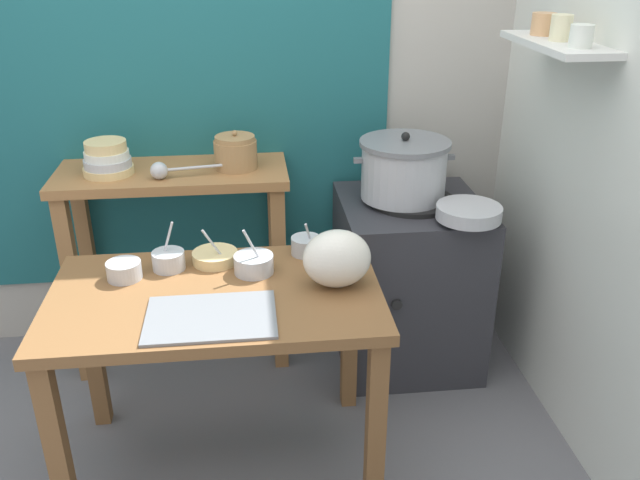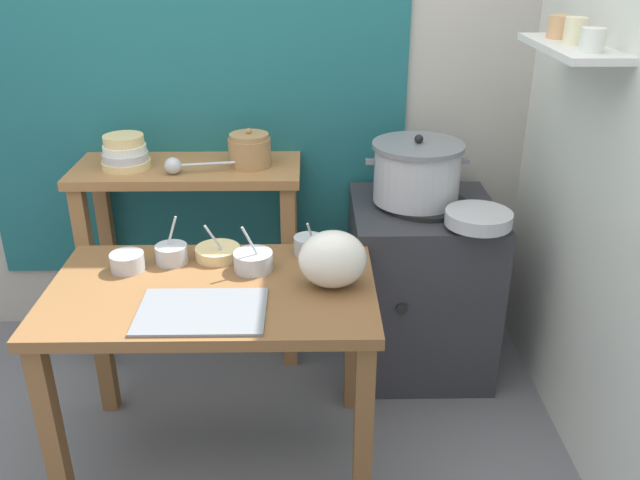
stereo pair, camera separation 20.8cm
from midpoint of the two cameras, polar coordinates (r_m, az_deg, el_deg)
ground_plane at (r=2.61m, az=-6.99°, el=-19.04°), size 9.00×9.00×0.00m
wall_back at (r=3.01m, az=-4.61°, el=15.26°), size 4.40×0.12×2.60m
wall_right at (r=2.41m, az=27.52°, el=10.11°), size 0.30×3.20×2.60m
prep_table at (r=2.31m, az=-6.53°, el=-6.44°), size 1.10×0.66×0.72m
back_shelf_table at (r=2.95m, az=-9.01°, el=2.19°), size 0.96×0.40×0.90m
stove_block at (r=2.99m, az=10.47°, el=-3.90°), size 0.60×0.61×0.78m
steamer_pot at (r=2.79m, az=10.41°, el=5.71°), size 0.42×0.38×0.28m
clay_pot at (r=2.83m, az=-3.94°, el=7.66°), size 0.18×0.18×0.16m
bowl_stack_enamel at (r=2.89m, az=-14.37°, el=7.21°), size 0.20×0.20×0.14m
ladle at (r=2.77m, az=-10.10°, el=6.25°), size 0.30×0.08×0.07m
serving_tray at (r=2.10m, az=-7.30°, el=-6.15°), size 0.40×0.28×0.01m
plastic_bag at (r=2.20m, az=3.79°, el=-1.71°), size 0.23×0.17×0.20m
wide_pan at (r=2.64m, az=15.62°, el=1.77°), size 0.26×0.26×0.05m
prep_bowl_0 at (r=2.45m, az=1.46°, el=-0.42°), size 0.11×0.11×0.13m
prep_bowl_1 at (r=2.42m, az=-10.21°, el=-1.15°), size 0.11×0.11×0.17m
prep_bowl_2 at (r=2.40m, az=-13.82°, el=-1.81°), size 0.12×0.12×0.06m
prep_bowl_3 at (r=2.44m, az=-6.35°, el=-1.07°), size 0.16×0.16×0.14m
prep_bowl_4 at (r=2.33m, az=-3.21°, el=-1.79°), size 0.14×0.14×0.18m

